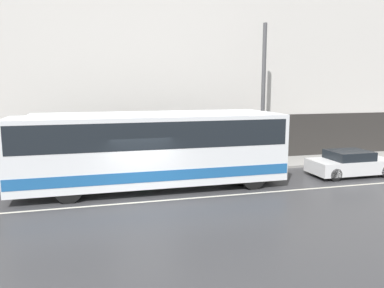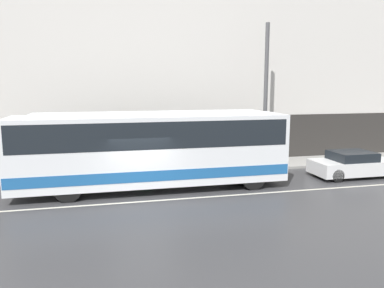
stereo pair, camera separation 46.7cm
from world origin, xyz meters
The scene contains 8 objects.
ground_plane centered at (0.00, 0.00, 0.00)m, with size 60.00×60.00×0.00m, color #38383A.
sidewalk centered at (0.00, 5.34, 0.07)m, with size 60.00×2.68×0.13m.
building_facade centered at (0.00, 6.82, 5.89)m, with size 60.00×0.35×12.20m.
lane_stripe centered at (0.00, 0.00, 0.00)m, with size 54.00×0.14×0.01m.
transit_bus centered at (0.66, 1.74, 1.94)m, with size 11.91×2.52×3.44m.
sedan_white_front centered at (10.86, 1.74, 0.62)m, with size 4.23×1.88×1.30m.
utility_pole_near centered at (7.38, 4.89, 4.04)m, with size 0.22×0.22×7.82m.
pedestrian_waiting centered at (0.72, 5.71, 0.94)m, with size 0.36×0.36×1.73m.
Camera 1 is at (-1.84, -14.40, 4.63)m, focal length 35.00 mm.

